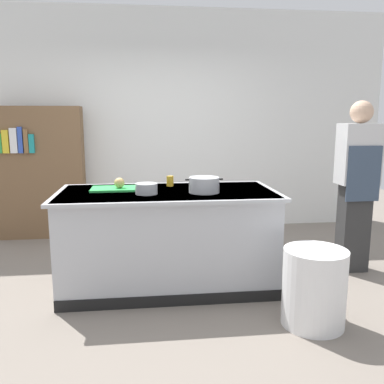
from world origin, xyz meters
name	(u,v)px	position (x,y,z in m)	size (l,w,h in m)	color
ground_plane	(168,285)	(0.00, 0.00, 0.00)	(10.00, 10.00, 0.00)	slate
back_wall	(158,122)	(0.00, 2.10, 1.50)	(6.40, 0.12, 3.00)	white
counter_island	(168,237)	(0.00, 0.00, 0.47)	(1.98, 0.98, 0.90)	#B7BABF
cutting_board	(113,189)	(-0.49, 0.12, 0.91)	(0.40, 0.28, 0.02)	green
onion	(119,183)	(-0.43, 0.10, 0.97)	(0.09, 0.09, 0.09)	tan
stock_pot	(204,185)	(0.32, -0.10, 0.97)	(0.34, 0.27, 0.14)	#B7BABF
mixing_bowl	(146,189)	(-0.19, -0.12, 0.95)	(0.19, 0.19, 0.09)	#B7BABF
juice_cup	(170,181)	(0.04, 0.27, 0.95)	(0.07, 0.07, 0.10)	yellow
trash_bin	(314,287)	(1.05, -0.87, 0.30)	(0.47, 0.47, 0.59)	white
person_chef	(357,183)	(1.91, 0.17, 0.91)	(0.38, 0.25, 1.72)	#303030
bookshelf	(40,173)	(-1.54, 1.80, 0.85)	(1.10, 0.31, 1.70)	brown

